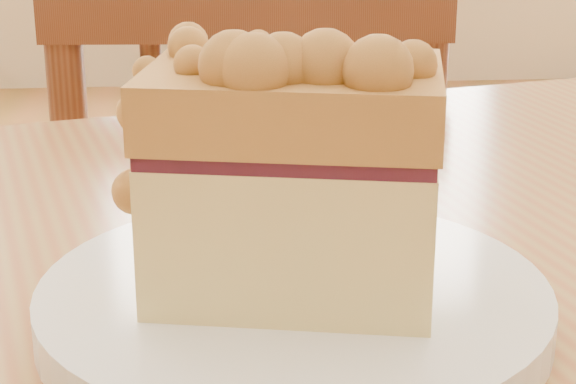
{
  "coord_description": "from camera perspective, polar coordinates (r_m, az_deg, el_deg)",
  "views": [
    {
      "loc": [
        -0.06,
        -0.08,
        0.94
      ],
      "look_at": [
        -0.03,
        0.32,
        0.8
      ],
      "focal_mm": 62.0,
      "sensor_mm": 36.0,
      "label": 1
    }
  ],
  "objects": [
    {
      "name": "plate",
      "position": [
        0.41,
        0.33,
        -6.51
      ],
      "size": [
        0.21,
        0.21,
        0.02
      ],
      "color": "white",
      "rests_on": "cafe_table_main"
    },
    {
      "name": "cake_slice",
      "position": [
        0.39,
        0.22,
        1.44
      ],
      "size": [
        0.13,
        0.1,
        0.11
      ],
      "rotation": [
        0.0,
        0.0,
        -0.19
      ],
      "color": "#D8C57A",
      "rests_on": "plate"
    },
    {
      "name": "cafe_chair_main",
      "position": [
        1.09,
        -1.97,
        -8.58
      ],
      "size": [
        0.4,
        0.4,
        0.85
      ],
      "rotation": [
        0.0,
        0.0,
        3.08
      ],
      "color": "#5C2F19",
      "rests_on": "ground"
    }
  ]
}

